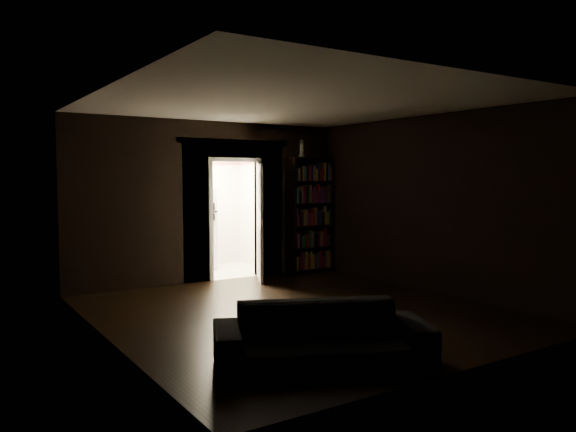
% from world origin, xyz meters
% --- Properties ---
extents(ground, '(5.50, 5.50, 0.00)m').
position_xyz_m(ground, '(0.00, 0.00, 0.00)').
color(ground, black).
rests_on(ground, ground).
extents(room_walls, '(5.02, 5.61, 2.84)m').
position_xyz_m(room_walls, '(-0.01, 1.07, 1.68)').
color(room_walls, black).
rests_on(room_walls, ground).
extents(kitchen_alcove, '(2.20, 1.80, 2.60)m').
position_xyz_m(kitchen_alcove, '(0.50, 3.87, 1.21)').
color(kitchen_alcove, beige).
rests_on(kitchen_alcove, ground).
extents(sofa, '(2.25, 1.66, 0.79)m').
position_xyz_m(sofa, '(-1.02, -1.94, 0.40)').
color(sofa, black).
rests_on(sofa, ground).
extents(bookshelf, '(0.93, 0.42, 2.20)m').
position_xyz_m(bookshelf, '(2.00, 2.55, 1.10)').
color(bookshelf, black).
rests_on(bookshelf, ground).
extents(refrigerator, '(0.94, 0.91, 1.65)m').
position_xyz_m(refrigerator, '(0.27, 4.11, 0.82)').
color(refrigerator, white).
rests_on(refrigerator, ground).
extents(door, '(0.42, 0.78, 2.05)m').
position_xyz_m(door, '(0.78, 2.35, 1.02)').
color(door, white).
rests_on(door, ground).
extents(figurine, '(0.11, 0.11, 0.32)m').
position_xyz_m(figurine, '(1.76, 2.49, 2.36)').
color(figurine, silver).
rests_on(figurine, bookshelf).
extents(bottles, '(0.65, 0.20, 0.26)m').
position_xyz_m(bottles, '(0.35, 4.14, 1.78)').
color(bottles, black).
rests_on(bottles, refrigerator).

